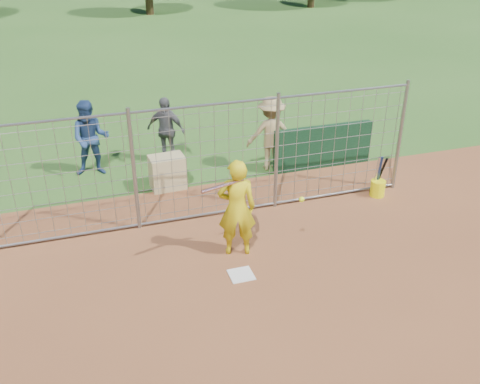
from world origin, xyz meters
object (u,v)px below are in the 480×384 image
object	(u,v)px
bystander_c	(271,134)
equipment_bin	(167,172)
bystander_a	(91,138)
batter	(237,208)
bystander_b	(166,130)
bucket_with_bats	(378,186)

from	to	relation	value
bystander_c	equipment_bin	xyz separation A→B (m)	(-2.69, -0.28, -0.54)
bystander_a	bystander_c	world-z (taller)	bystander_a
batter	bystander_c	world-z (taller)	batter
batter	bystander_b	world-z (taller)	batter
batter	bystander_c	size ratio (longest dim) A/B	1.03
bystander_c	batter	bearing A→B (deg)	70.72
equipment_bin	bucket_with_bats	distance (m)	4.88
batter	bystander_a	world-z (taller)	batter
bystander_a	equipment_bin	bearing A→B (deg)	-30.32
bystander_a	bystander_b	distance (m)	1.88
bystander_a	bystander_b	size ratio (longest dim) A/B	1.09
equipment_bin	bucket_with_bats	world-z (taller)	bucket_with_bats
bystander_b	equipment_bin	size ratio (longest dim) A/B	2.17
batter	bucket_with_bats	size ratio (longest dim) A/B	1.99
bystander_b	bucket_with_bats	xyz separation A→B (m)	(4.23, -3.39, -0.62)
bystander_b	bystander_c	xyz separation A→B (m)	(2.41, -1.23, 0.07)
bystander_a	bystander_b	world-z (taller)	bystander_a
batter	bucket_with_bats	world-z (taller)	batter
bystander_b	equipment_bin	distance (m)	1.61
equipment_bin	bucket_with_bats	xyz separation A→B (m)	(4.50, -1.88, -0.15)
bystander_b	batter	bearing A→B (deg)	-49.63
bystander_a	bucket_with_bats	bearing A→B (deg)	-18.45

